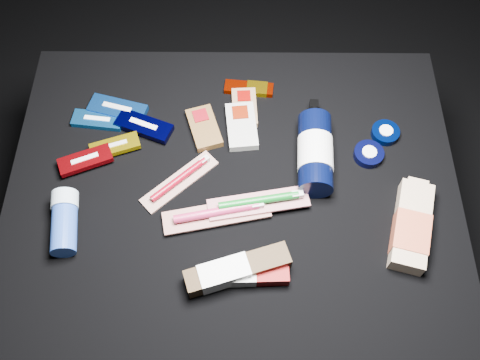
{
  "coord_description": "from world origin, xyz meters",
  "views": [
    {
      "loc": [
        0.02,
        -0.55,
        1.42
      ],
      "look_at": [
        0.01,
        0.01,
        0.42
      ],
      "focal_mm": 40.0,
      "sensor_mm": 36.0,
      "label": 1
    }
  ],
  "objects_px": {
    "bodywash_bottle": "(411,227)",
    "toothpaste_carton_red": "(244,276)",
    "lotion_bottle": "(315,153)",
    "deodorant_stick": "(64,221)"
  },
  "relations": [
    {
      "from": "lotion_bottle",
      "to": "bodywash_bottle",
      "type": "bearing_deg",
      "value": -38.98
    },
    {
      "from": "lotion_bottle",
      "to": "bodywash_bottle",
      "type": "xyz_separation_m",
      "value": [
        0.19,
        -0.17,
        -0.02
      ]
    },
    {
      "from": "lotion_bottle",
      "to": "deodorant_stick",
      "type": "relative_size",
      "value": 1.72
    },
    {
      "from": "bodywash_bottle",
      "to": "deodorant_stick",
      "type": "distance_m",
      "value": 0.71
    },
    {
      "from": "lotion_bottle",
      "to": "bodywash_bottle",
      "type": "distance_m",
      "value": 0.25
    },
    {
      "from": "bodywash_bottle",
      "to": "toothpaste_carton_red",
      "type": "height_order",
      "value": "bodywash_bottle"
    },
    {
      "from": "bodywash_bottle",
      "to": "deodorant_stick",
      "type": "height_order",
      "value": "deodorant_stick"
    },
    {
      "from": "bodywash_bottle",
      "to": "deodorant_stick",
      "type": "xyz_separation_m",
      "value": [
        -0.71,
        0.01,
        0.01
      ]
    },
    {
      "from": "lotion_bottle",
      "to": "toothpaste_carton_red",
      "type": "distance_m",
      "value": 0.31
    },
    {
      "from": "bodywash_bottle",
      "to": "lotion_bottle",
      "type": "bearing_deg",
      "value": 153.17
    }
  ]
}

